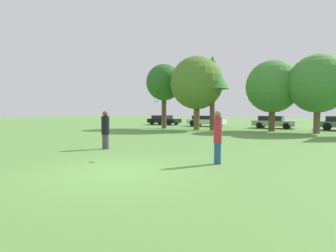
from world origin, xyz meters
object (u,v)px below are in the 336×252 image
Objects in this scene: tree_1 at (197,83)px; parked_car_silver at (273,122)px; parked_car_black at (164,120)px; frisbee at (157,101)px; tree_3 at (272,87)px; person_catcher at (218,136)px; tree_2 at (213,73)px; person_thrower at (105,130)px; tree_4 at (318,84)px; parked_car_white at (206,120)px; tree_0 at (164,83)px.

parked_car_silver is (5.41, 6.23, -3.61)m from tree_1.
tree_1 reaches higher than parked_car_black.
tree_3 reaches higher than frisbee.
tree_1 is 9.01m from parked_car_silver.
parked_car_black is (-15.42, 20.44, -0.34)m from person_catcher.
tree_2 is at bearing -34.85° from parked_car_black.
person_catcher is 16.75m from tree_3.
tree_2 is (-0.52, 13.84, 4.15)m from person_thrower.
tree_1 is at bearing -170.90° from tree_2.
tree_4 is (8.20, 1.38, -1.20)m from tree_2.
frisbee is 16.41m from tree_3.
tree_2 is 8.44m from parked_car_silver.
parked_car_black is at bearing -46.05° from person_catcher.
tree_2 is (-6.46, 14.56, 4.10)m from person_catcher.
person_thrower is 0.46× the size of parked_car_black.
frisbee is 21.24m from parked_car_white.
person_catcher is 16.45m from tree_2.
person_catcher reaches higher than parked_car_silver.
tree_2 reaches higher than parked_car_silver.
tree_4 is 1.49× the size of parked_car_white.
tree_3 is 9.23m from parked_car_white.
frisbee is 0.07× the size of parked_car_black.
tree_0 reaches higher than tree_3.
tree_4 is at bearing 5.37° from tree_0.
parked_car_silver is (-0.74, 4.15, -3.17)m from tree_3.
person_catcher is at bearing -54.54° from parked_car_black.
tree_1 reaches higher than person_catcher.
person_catcher reaches higher than parked_car_black.
tree_3 is at bearing 81.95° from person_thrower.
parked_car_white is at bearing 109.31° from frisbee.
tree_2 reaches higher than tree_4.
tree_4 is at bearing -7.64° from tree_3.
tree_1 reaches higher than tree_4.
tree_4 is 1.56× the size of parked_car_black.
tree_1 is at bearing -5.38° from tree_0.
person_catcher is 0.45× the size of parked_car_silver.
parked_car_silver is at bearing -76.20° from person_catcher.
person_thrower reaches higher than parked_car_white.
tree_0 is at bearing -112.39° from parked_car_white.
tree_2 is 1.09× the size of tree_3.
tree_2 is 1.68× the size of parked_car_black.
person_catcher is 19.07m from tree_0.
tree_0 reaches higher than parked_car_silver.
parked_car_silver is at bearing 56.43° from tree_2.
tree_3 is (6.15, 2.08, -0.45)m from tree_1.
tree_0 is at bearing 178.62° from tree_2.
person_catcher is 20.71m from parked_car_silver.
tree_1 reaches higher than parked_car_white.
tree_4 is at bearing -16.26° from parked_car_black.
tree_2 is at bearing 9.10° from tree_1.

